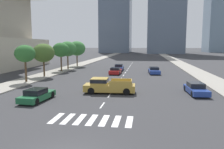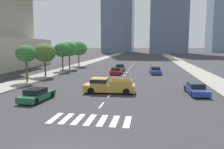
{
  "view_description": "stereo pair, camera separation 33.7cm",
  "coord_description": "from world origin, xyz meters",
  "px_view_note": "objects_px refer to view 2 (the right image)",
  "views": [
    {
      "loc": [
        3.7,
        -9.52,
        5.38
      ],
      "look_at": [
        0.0,
        15.71,
        2.0
      ],
      "focal_mm": 35.95,
      "sensor_mm": 36.0,
      "label": 1
    },
    {
      "loc": [
        4.03,
        -9.47,
        5.38
      ],
      "look_at": [
        0.0,
        15.71,
        2.0
      ],
      "focal_mm": 35.95,
      "sensor_mm": 36.0,
      "label": 2
    }
  ],
  "objects_px": {
    "street_tree_nearest": "(26,54)",
    "street_tree_second": "(45,53)",
    "street_tree_fifth": "(79,48)",
    "sedan_blue_3": "(120,68)",
    "street_tree_third": "(62,50)",
    "sedan_red_2": "(117,71)",
    "street_tree_fourth": "(69,49)",
    "pickup_truck": "(107,86)",
    "sedan_blue_0": "(155,71)",
    "sedan_blue_1": "(196,89)",
    "sedan_green_4": "(37,95)"
  },
  "relations": [
    {
      "from": "sedan_red_2",
      "to": "street_tree_third",
      "type": "height_order",
      "value": "street_tree_third"
    },
    {
      "from": "sedan_blue_1",
      "to": "sedan_green_4",
      "type": "height_order",
      "value": "sedan_blue_1"
    },
    {
      "from": "sedan_blue_0",
      "to": "street_tree_second",
      "type": "height_order",
      "value": "street_tree_second"
    },
    {
      "from": "sedan_green_4",
      "to": "street_tree_third",
      "type": "height_order",
      "value": "street_tree_third"
    },
    {
      "from": "sedan_green_4",
      "to": "street_tree_third",
      "type": "xyz_separation_m",
      "value": [
        -6.45,
        23.26,
        3.81
      ]
    },
    {
      "from": "sedan_blue_3",
      "to": "street_tree_third",
      "type": "height_order",
      "value": "street_tree_third"
    },
    {
      "from": "street_tree_fifth",
      "to": "sedan_red_2",
      "type": "bearing_deg",
      "value": -48.92
    },
    {
      "from": "street_tree_second",
      "to": "street_tree_fourth",
      "type": "xyz_separation_m",
      "value": [
        0.0,
        11.82,
        0.47
      ]
    },
    {
      "from": "sedan_blue_1",
      "to": "street_tree_fourth",
      "type": "distance_m",
      "value": 31.44
    },
    {
      "from": "street_tree_nearest",
      "to": "street_tree_fourth",
      "type": "relative_size",
      "value": 0.87
    },
    {
      "from": "sedan_blue_3",
      "to": "sedan_green_4",
      "type": "height_order",
      "value": "sedan_blue_3"
    },
    {
      "from": "sedan_blue_3",
      "to": "street_tree_nearest",
      "type": "height_order",
      "value": "street_tree_nearest"
    },
    {
      "from": "sedan_green_4",
      "to": "street_tree_nearest",
      "type": "xyz_separation_m",
      "value": [
        -6.45,
        9.57,
        3.58
      ]
    },
    {
      "from": "street_tree_fifth",
      "to": "pickup_truck",
      "type": "bearing_deg",
      "value": -66.91
    },
    {
      "from": "street_tree_nearest",
      "to": "street_tree_second",
      "type": "xyz_separation_m",
      "value": [
        0.0,
        5.83,
        -0.1
      ]
    },
    {
      "from": "sedan_blue_3",
      "to": "street_tree_fifth",
      "type": "xyz_separation_m",
      "value": [
        -11.29,
        6.89,
        3.9
      ]
    },
    {
      "from": "sedan_blue_1",
      "to": "street_tree_fourth",
      "type": "bearing_deg",
      "value": -137.53
    },
    {
      "from": "street_tree_third",
      "to": "street_tree_second",
      "type": "bearing_deg",
      "value": -90.0
    },
    {
      "from": "street_tree_third",
      "to": "street_tree_fourth",
      "type": "distance_m",
      "value": 3.97
    },
    {
      "from": "sedan_red_2",
      "to": "street_tree_fifth",
      "type": "height_order",
      "value": "street_tree_fifth"
    },
    {
      "from": "sedan_blue_1",
      "to": "street_tree_fourth",
      "type": "xyz_separation_m",
      "value": [
        -22.33,
        21.78,
        3.94
      ]
    },
    {
      "from": "sedan_blue_1",
      "to": "sedan_blue_3",
      "type": "distance_m",
      "value": 24.31
    },
    {
      "from": "street_tree_nearest",
      "to": "street_tree_third",
      "type": "distance_m",
      "value": 13.69
    },
    {
      "from": "sedan_blue_1",
      "to": "street_tree_second",
      "type": "xyz_separation_m",
      "value": [
        -22.33,
        9.96,
        3.47
      ]
    },
    {
      "from": "pickup_truck",
      "to": "sedan_green_4",
      "type": "bearing_deg",
      "value": 34.32
    },
    {
      "from": "pickup_truck",
      "to": "street_tree_fifth",
      "type": "height_order",
      "value": "street_tree_fifth"
    },
    {
      "from": "street_tree_nearest",
      "to": "street_tree_fourth",
      "type": "bearing_deg",
      "value": 90.0
    },
    {
      "from": "street_tree_nearest",
      "to": "sedan_red_2",
      "type": "bearing_deg",
      "value": 45.17
    },
    {
      "from": "street_tree_fourth",
      "to": "sedan_blue_0",
      "type": "bearing_deg",
      "value": -14.48
    },
    {
      "from": "pickup_truck",
      "to": "sedan_blue_0",
      "type": "bearing_deg",
      "value": -110.89
    },
    {
      "from": "pickup_truck",
      "to": "street_tree_nearest",
      "type": "relative_size",
      "value": 1.1
    },
    {
      "from": "sedan_red_2",
      "to": "street_tree_fourth",
      "type": "bearing_deg",
      "value": 62.75
    },
    {
      "from": "street_tree_nearest",
      "to": "street_tree_fourth",
      "type": "height_order",
      "value": "street_tree_fourth"
    },
    {
      "from": "pickup_truck",
      "to": "street_tree_fourth",
      "type": "height_order",
      "value": "street_tree_fourth"
    },
    {
      "from": "pickup_truck",
      "to": "street_tree_third",
      "type": "bearing_deg",
      "value": -58.73
    },
    {
      "from": "sedan_red_2",
      "to": "street_tree_fourth",
      "type": "distance_m",
      "value": 13.54
    },
    {
      "from": "street_tree_second",
      "to": "street_tree_fifth",
      "type": "height_order",
      "value": "street_tree_fifth"
    },
    {
      "from": "street_tree_fifth",
      "to": "sedan_blue_0",
      "type": "bearing_deg",
      "value": -32.03
    },
    {
      "from": "sedan_red_2",
      "to": "street_tree_fifth",
      "type": "relative_size",
      "value": 0.7
    },
    {
      "from": "sedan_red_2",
      "to": "sedan_green_4",
      "type": "bearing_deg",
      "value": 168.42
    },
    {
      "from": "sedan_red_2",
      "to": "street_tree_second",
      "type": "height_order",
      "value": "street_tree_second"
    },
    {
      "from": "street_tree_fifth",
      "to": "sedan_blue_3",
      "type": "bearing_deg",
      "value": -31.41
    },
    {
      "from": "pickup_truck",
      "to": "street_tree_fourth",
      "type": "distance_m",
      "value": 26.15
    },
    {
      "from": "sedan_blue_3",
      "to": "street_tree_third",
      "type": "relative_size",
      "value": 0.8
    },
    {
      "from": "pickup_truck",
      "to": "sedan_blue_3",
      "type": "xyz_separation_m",
      "value": [
        -1.25,
        22.53,
        -0.21
      ]
    },
    {
      "from": "sedan_green_4",
      "to": "street_tree_fourth",
      "type": "xyz_separation_m",
      "value": [
        -6.45,
        27.23,
        3.95
      ]
    },
    {
      "from": "sedan_green_4",
      "to": "street_tree_fifth",
      "type": "distance_m",
      "value": 34.83
    },
    {
      "from": "sedan_blue_3",
      "to": "street_tree_third",
      "type": "xyz_separation_m",
      "value": [
        -11.29,
        -3.85,
        3.77
      ]
    },
    {
      "from": "sedan_blue_0",
      "to": "sedan_red_2",
      "type": "height_order",
      "value": "sedan_blue_0"
    },
    {
      "from": "sedan_red_2",
      "to": "sedan_blue_3",
      "type": "relative_size",
      "value": 0.95
    }
  ]
}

